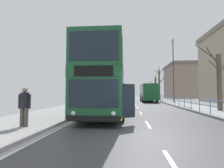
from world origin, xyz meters
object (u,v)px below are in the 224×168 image
Objects in this scene: bare_tree_far_01 at (156,88)px; bare_tree_far_00 at (219,80)px; double_decker_bus_main at (107,82)px; bare_tree_far_02 at (159,84)px; street_lamp_far_side at (173,66)px; pedestrian_companion at (24,104)px; background_bus_far_lane at (148,92)px; background_building_01 at (184,81)px.

bare_tree_far_00 is at bearing -88.33° from bare_tree_far_01.
double_decker_bus_main is 24.17m from bare_tree_far_02.
bare_tree_far_00 is at bearing -84.88° from street_lamp_far_side.
pedestrian_companion is at bearing -146.42° from bare_tree_far_00.
background_bus_far_lane is 23.09m from background_building_01.
background_building_01 is (20.62, 44.29, 3.89)m from pedestrian_companion.
background_building_01 is at bearing 43.86° from bare_tree_far_01.
bare_tree_far_00 reaches higher than pedestrian_companion.
bare_tree_far_01 is (2.95, 9.70, 1.18)m from background_bus_far_lane.
bare_tree_far_00 is 0.86× the size of bare_tree_far_02.
bare_tree_far_01 is 0.46× the size of background_building_01.
bare_tree_far_01 reaches higher than bare_tree_far_00.
street_lamp_far_side is 17.11m from bare_tree_far_01.
street_lamp_far_side reaches higher than bare_tree_far_00.
double_decker_bus_main is at bearing -114.94° from background_building_01.
bare_tree_far_01 is (0.13, 16.93, -2.48)m from street_lamp_far_side.
pedestrian_companion is (-7.96, -25.26, -0.61)m from background_bus_far_lane.
background_building_01 reaches higher than bare_tree_far_01.
background_building_01 reaches higher than pedestrian_companion.
background_building_01 is at bearing 76.28° from bare_tree_far_00.
bare_tree_far_00 reaches higher than background_bus_far_lane.
background_bus_far_lane is at bearing -106.90° from bare_tree_far_01.
background_bus_far_lane is at bearing -123.63° from background_building_01.
pedestrian_companion is 0.30× the size of bare_tree_far_00.
double_decker_bus_main is 6.56m from pedestrian_companion.
bare_tree_far_02 is at bearing 69.53° from pedestrian_companion.
street_lamp_far_side is 0.69× the size of background_building_01.
background_bus_far_lane is at bearing -129.00° from bare_tree_far_02.
background_building_01 is (8.92, 36.53, 2.35)m from bare_tree_far_00.
street_lamp_far_side reaches higher than double_decker_bus_main.
background_building_01 reaches higher than double_decker_bus_main.
bare_tree_far_01 is (-0.79, 27.19, 0.24)m from bare_tree_far_00.
pedestrian_companion is 30.64m from bare_tree_far_02.
background_bus_far_lane is 0.79× the size of background_building_01.
background_building_01 is at bearing 65.06° from double_decker_bus_main.
bare_tree_far_00 is 0.42× the size of background_building_01.
bare_tree_far_00 is 0.92× the size of bare_tree_far_01.
pedestrian_companion is at bearing -114.96° from background_building_01.
background_building_01 is (9.84, 26.26, -0.38)m from street_lamp_far_side.
bare_tree_far_02 is (-0.22, -6.34, 0.57)m from bare_tree_far_01.
double_decker_bus_main reaches higher than pedestrian_companion.
bare_tree_far_01 is at bearing 73.10° from background_bus_far_lane.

